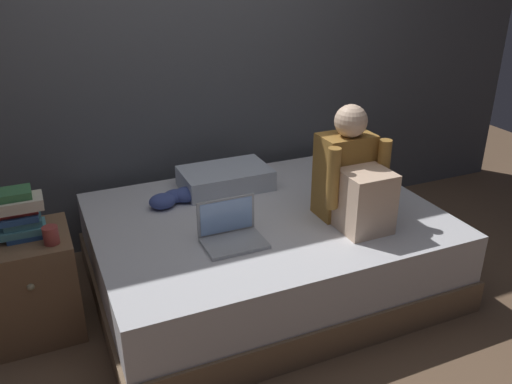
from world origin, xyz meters
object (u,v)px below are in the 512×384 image
(mug, at_px, (51,235))
(book_stack, at_px, (20,214))
(pillow, at_px, (225,178))
(clothes_pile, at_px, (175,197))
(laptop, at_px, (231,232))
(person_sitting, at_px, (353,179))
(nightstand, at_px, (33,285))
(bed, at_px, (266,250))

(mug, bearing_deg, book_stack, 132.66)
(pillow, bearing_deg, clothes_pile, -163.88)
(laptop, xyz_separation_m, mug, (-0.87, 0.19, 0.08))
(pillow, xyz_separation_m, mug, (-1.09, -0.47, 0.07))
(person_sitting, relative_size, pillow, 1.17)
(clothes_pile, bearing_deg, book_stack, -164.50)
(pillow, bearing_deg, nightstand, -163.78)
(laptop, distance_m, clothes_pile, 0.58)
(bed, xyz_separation_m, mug, (-1.17, -0.02, 0.37))
(nightstand, xyz_separation_m, mug, (0.13, -0.12, 0.33))
(person_sitting, distance_m, clothes_pile, 1.07)
(laptop, height_order, pillow, laptop)
(bed, xyz_separation_m, clothes_pile, (-0.45, 0.34, 0.29))
(nightstand, xyz_separation_m, laptop, (1.00, -0.31, 0.25))
(mug, xyz_separation_m, clothes_pile, (0.72, 0.37, -0.09))
(laptop, height_order, book_stack, book_stack)
(bed, xyz_separation_m, pillow, (-0.08, 0.45, 0.31))
(bed, relative_size, pillow, 3.57)
(pillow, height_order, book_stack, book_stack)
(person_sitting, relative_size, clothes_pile, 2.08)
(book_stack, bearing_deg, nightstand, -115.25)
(bed, distance_m, person_sitting, 0.69)
(laptop, relative_size, pillow, 0.57)
(bed, height_order, book_stack, book_stack)
(bed, bearing_deg, clothes_pile, 142.53)
(book_stack, bearing_deg, mug, -47.34)
(bed, xyz_separation_m, person_sitting, (0.41, -0.26, 0.49))
(clothes_pile, bearing_deg, pillow, 16.12)
(mug, bearing_deg, pillow, 23.55)
(pillow, height_order, clothes_pile, pillow)
(laptop, height_order, mug, laptop)
(laptop, height_order, clothes_pile, laptop)
(laptop, bearing_deg, nightstand, 162.53)
(nightstand, bearing_deg, book_stack, 64.75)
(person_sitting, distance_m, book_stack, 1.74)
(nightstand, bearing_deg, clothes_pile, 16.26)
(nightstand, height_order, laptop, laptop)
(bed, bearing_deg, mug, -178.81)
(person_sitting, xyz_separation_m, laptop, (-0.71, 0.04, -0.20))
(bed, xyz_separation_m, nightstand, (-1.30, 0.10, 0.05))
(pillow, bearing_deg, mug, -156.45)
(nightstand, relative_size, clothes_pile, 1.79)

